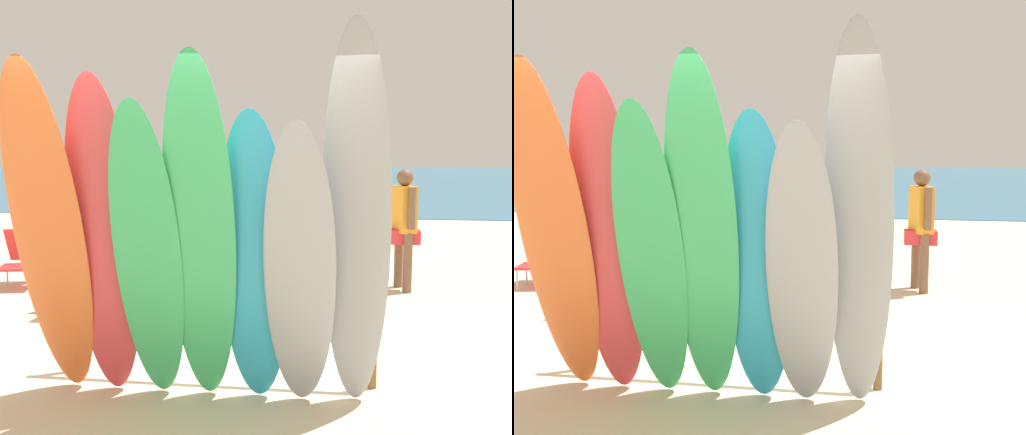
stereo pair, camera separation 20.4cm
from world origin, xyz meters
TOP-DOWN VIEW (x-y plane):
  - ground at (0.00, 14.00)m, footprint 60.00×60.00m
  - ocean_water at (0.00, 31.74)m, footprint 60.00×40.00m
  - surfboard_rack at (0.00, 0.00)m, footprint 2.65×0.07m
  - surfboard_orange_0 at (-1.11, -0.62)m, footprint 0.59×0.81m
  - surfboard_red_1 at (-0.73, -0.53)m, footprint 0.56×0.60m
  - surfboard_green_2 at (-0.37, -0.60)m, footprint 0.52×0.70m
  - surfboard_green_3 at (0.02, -0.60)m, footprint 0.54×0.76m
  - surfboard_teal_4 at (0.39, -0.48)m, footprint 0.54×0.51m
  - surfboard_grey_5 at (0.72, -0.56)m, footprint 0.53×0.62m
  - surfboard_grey_6 at (1.11, -0.48)m, footprint 0.53×0.61m
  - beachgoer_near_rack at (1.82, 3.53)m, footprint 0.42×0.59m
  - beachgoer_strolling at (0.43, 8.27)m, footprint 0.46×0.66m
  - beach_chair_blue at (-3.35, 3.04)m, footprint 0.66×0.85m
  - beach_chair_striped at (-2.02, 1.83)m, footprint 0.51×0.73m

SIDE VIEW (x-z plane):
  - ground at x=0.00m, z-range 0.00..0.00m
  - ocean_water at x=0.00m, z-range 0.00..0.02m
  - beach_chair_blue at x=-3.35m, z-range 0.03..0.81m
  - beach_chair_striped at x=-2.02m, z-range 0.02..0.82m
  - surfboard_rack at x=0.00m, z-range 0.18..0.86m
  - beachgoer_near_rack at x=1.82m, z-range 0.12..1.74m
  - beachgoer_strolling at x=0.43m, z-range 0.13..1.89m
  - surfboard_grey_5 at x=0.72m, z-range 0.00..2.10m
  - surfboard_teal_4 at x=0.39m, z-range 0.00..2.18m
  - surfboard_green_2 at x=-0.37m, z-range 0.00..2.24m
  - surfboard_red_1 at x=-0.73m, z-range 0.00..2.43m
  - surfboard_orange_0 at x=-1.11m, z-range 0.00..2.53m
  - surfboard_green_3 at x=0.02m, z-range 0.00..2.55m
  - surfboard_grey_6 at x=1.11m, z-range 0.00..2.75m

